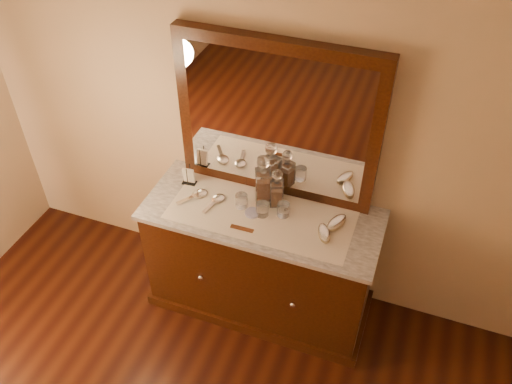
% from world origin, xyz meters
% --- Properties ---
extents(dresser_cabinet, '(1.40, 0.55, 0.82)m').
position_xyz_m(dresser_cabinet, '(0.00, 1.96, 0.41)').
color(dresser_cabinet, black).
rests_on(dresser_cabinet, floor).
extents(dresser_plinth, '(1.46, 0.59, 0.08)m').
position_xyz_m(dresser_plinth, '(0.00, 1.96, 0.04)').
color(dresser_plinth, black).
rests_on(dresser_plinth, floor).
extents(knob_left, '(0.04, 0.04, 0.04)m').
position_xyz_m(knob_left, '(-0.30, 1.67, 0.45)').
color(knob_left, silver).
rests_on(knob_left, dresser_cabinet).
extents(knob_right, '(0.04, 0.04, 0.04)m').
position_xyz_m(knob_right, '(0.30, 1.67, 0.45)').
color(knob_right, silver).
rests_on(knob_right, dresser_cabinet).
extents(marble_top, '(1.44, 0.59, 0.03)m').
position_xyz_m(marble_top, '(0.00, 1.96, 0.83)').
color(marble_top, white).
rests_on(marble_top, dresser_cabinet).
extents(mirror_frame, '(1.20, 0.08, 1.00)m').
position_xyz_m(mirror_frame, '(0.00, 2.20, 1.35)').
color(mirror_frame, black).
rests_on(mirror_frame, marble_top).
extents(mirror_glass, '(1.06, 0.01, 0.86)m').
position_xyz_m(mirror_glass, '(0.00, 2.17, 1.35)').
color(mirror_glass, white).
rests_on(mirror_glass, marble_top).
extents(lace_runner, '(1.10, 0.45, 0.00)m').
position_xyz_m(lace_runner, '(0.00, 1.94, 0.85)').
color(lace_runner, silver).
rests_on(lace_runner, marble_top).
extents(pin_dish, '(0.10, 0.10, 0.02)m').
position_xyz_m(pin_dish, '(-0.05, 1.93, 0.86)').
color(pin_dish, white).
rests_on(pin_dish, lace_runner).
extents(comb, '(0.14, 0.03, 0.01)m').
position_xyz_m(comb, '(-0.06, 1.79, 0.86)').
color(comb, brown).
rests_on(comb, lace_runner).
extents(napkin_rack, '(0.09, 0.06, 0.13)m').
position_xyz_m(napkin_rack, '(-0.53, 2.06, 0.90)').
color(napkin_rack, black).
rests_on(napkin_rack, marble_top).
extents(decanter_left, '(0.12, 0.12, 0.31)m').
position_xyz_m(decanter_left, '(-0.04, 2.09, 0.97)').
color(decanter_left, '#914615').
rests_on(decanter_left, lace_runner).
extents(decanter_right, '(0.10, 0.10, 0.26)m').
position_xyz_m(decanter_right, '(0.06, 2.06, 0.95)').
color(decanter_right, '#914615').
rests_on(decanter_right, lace_runner).
extents(brush_near, '(0.12, 0.16, 0.04)m').
position_xyz_m(brush_near, '(0.40, 1.90, 0.87)').
color(brush_near, '#8C7756').
rests_on(brush_near, lace_runner).
extents(brush_far, '(0.12, 0.18, 0.04)m').
position_xyz_m(brush_far, '(0.44, 2.00, 0.88)').
color(brush_far, '#8C7756').
rests_on(brush_far, lace_runner).
extents(hand_mirror_outer, '(0.17, 0.20, 0.02)m').
position_xyz_m(hand_mirror_outer, '(-0.43, 1.96, 0.86)').
color(hand_mirror_outer, silver).
rests_on(hand_mirror_outer, lace_runner).
extents(hand_mirror_inner, '(0.10, 0.20, 0.02)m').
position_xyz_m(hand_mirror_inner, '(-0.29, 1.96, 0.86)').
color(hand_mirror_inner, silver).
rests_on(hand_mirror_inner, lace_runner).
extents(tumblers, '(0.34, 0.12, 0.09)m').
position_xyz_m(tumblers, '(-0.00, 1.96, 0.90)').
color(tumblers, white).
rests_on(tumblers, lace_runner).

